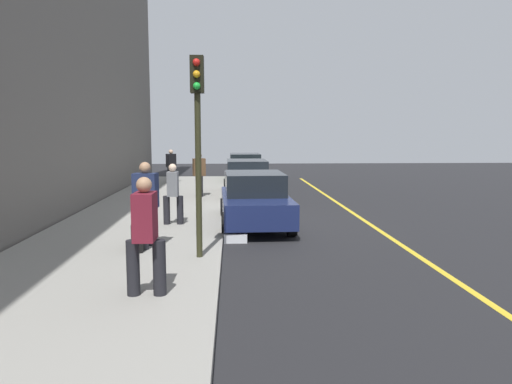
{
  "coord_description": "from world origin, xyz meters",
  "views": [
    {
      "loc": [
        14.06,
        -0.77,
        2.62
      ],
      "look_at": [
        1.82,
        -0.17,
        1.14
      ],
      "focal_mm": 34.37,
      "sensor_mm": 36.0,
      "label": 1
    }
  ],
  "objects_px": {
    "rolling_suitcase": "(138,237)",
    "traffic_light_pole": "(198,122)",
    "parked_car_silver": "(247,179)",
    "parked_car_navy": "(255,200)",
    "parked_car_green": "(245,168)",
    "pedestrian_brown_coat": "(199,173)",
    "pedestrian_navy_coat": "(146,202)",
    "pedestrian_burgundy_coat": "(145,233)",
    "pedestrian_grey_coat": "(173,192)",
    "pedestrian_black_coat": "(171,165)"
  },
  "relations": [
    {
      "from": "parked_car_green",
      "to": "rolling_suitcase",
      "type": "xyz_separation_m",
      "value": [
        16.22,
        -2.68,
        -0.31
      ]
    },
    {
      "from": "pedestrian_brown_coat",
      "to": "rolling_suitcase",
      "type": "height_order",
      "value": "pedestrian_brown_coat"
    },
    {
      "from": "parked_car_navy",
      "to": "pedestrian_burgundy_coat",
      "type": "bearing_deg",
      "value": -17.34
    },
    {
      "from": "parked_car_navy",
      "to": "pedestrian_black_coat",
      "type": "height_order",
      "value": "pedestrian_black_coat"
    },
    {
      "from": "parked_car_green",
      "to": "pedestrian_grey_coat",
      "type": "bearing_deg",
      "value": -9.98
    },
    {
      "from": "pedestrian_navy_coat",
      "to": "rolling_suitcase",
      "type": "height_order",
      "value": "pedestrian_navy_coat"
    },
    {
      "from": "parked_car_silver",
      "to": "traffic_light_pole",
      "type": "bearing_deg",
      "value": -7.02
    },
    {
      "from": "rolling_suitcase",
      "to": "pedestrian_navy_coat",
      "type": "bearing_deg",
      "value": 163.06
    },
    {
      "from": "pedestrian_brown_coat",
      "to": "pedestrian_navy_coat",
      "type": "xyz_separation_m",
      "value": [
        8.67,
        -0.57,
        0.08
      ]
    },
    {
      "from": "parked_car_green",
      "to": "parked_car_silver",
      "type": "bearing_deg",
      "value": -0.87
    },
    {
      "from": "parked_car_green",
      "to": "pedestrian_grey_coat",
      "type": "relative_size",
      "value": 2.76
    },
    {
      "from": "pedestrian_brown_coat",
      "to": "pedestrian_burgundy_coat",
      "type": "height_order",
      "value": "pedestrian_burgundy_coat"
    },
    {
      "from": "parked_car_silver",
      "to": "parked_car_navy",
      "type": "bearing_deg",
      "value": 0.18
    },
    {
      "from": "parked_car_green",
      "to": "pedestrian_burgundy_coat",
      "type": "xyz_separation_m",
      "value": [
        19.02,
        -2.03,
        0.36
      ]
    },
    {
      "from": "pedestrian_black_coat",
      "to": "traffic_light_pole",
      "type": "distance_m",
      "value": 15.33
    },
    {
      "from": "rolling_suitcase",
      "to": "parked_car_green",
      "type": "bearing_deg",
      "value": 170.61
    },
    {
      "from": "pedestrian_grey_coat",
      "to": "rolling_suitcase",
      "type": "xyz_separation_m",
      "value": [
        3.1,
        -0.37,
        -0.58
      ]
    },
    {
      "from": "pedestrian_brown_coat",
      "to": "traffic_light_pole",
      "type": "distance_m",
      "value": 9.75
    },
    {
      "from": "parked_car_silver",
      "to": "traffic_light_pole",
      "type": "height_order",
      "value": "traffic_light_pole"
    },
    {
      "from": "parked_car_silver",
      "to": "pedestrian_black_coat",
      "type": "xyz_separation_m",
      "value": [
        -4.7,
        -3.66,
        0.27
      ]
    },
    {
      "from": "pedestrian_navy_coat",
      "to": "parked_car_silver",
      "type": "bearing_deg",
      "value": 165.35
    },
    {
      "from": "pedestrian_brown_coat",
      "to": "pedestrian_black_coat",
      "type": "bearing_deg",
      "value": -162.17
    },
    {
      "from": "pedestrian_burgundy_coat",
      "to": "traffic_light_pole",
      "type": "bearing_deg",
      "value": 163.99
    },
    {
      "from": "rolling_suitcase",
      "to": "traffic_light_pole",
      "type": "bearing_deg",
      "value": 68.64
    },
    {
      "from": "pedestrian_grey_coat",
      "to": "rolling_suitcase",
      "type": "bearing_deg",
      "value": -6.87
    },
    {
      "from": "parked_car_silver",
      "to": "pedestrian_navy_coat",
      "type": "distance_m",
      "value": 9.77
    },
    {
      "from": "parked_car_navy",
      "to": "pedestrian_navy_coat",
      "type": "relative_size",
      "value": 2.3
    },
    {
      "from": "pedestrian_grey_coat",
      "to": "traffic_light_pole",
      "type": "bearing_deg",
      "value": 14.57
    },
    {
      "from": "parked_car_silver",
      "to": "rolling_suitcase",
      "type": "relative_size",
      "value": 4.93
    },
    {
      "from": "pedestrian_burgundy_coat",
      "to": "pedestrian_navy_coat",
      "type": "bearing_deg",
      "value": -170.38
    },
    {
      "from": "pedestrian_brown_coat",
      "to": "parked_car_green",
      "type": "bearing_deg",
      "value": 164.46
    },
    {
      "from": "pedestrian_burgundy_coat",
      "to": "parked_car_navy",
      "type": "bearing_deg",
      "value": 162.66
    },
    {
      "from": "parked_car_navy",
      "to": "parked_car_green",
      "type": "bearing_deg",
      "value": 179.65
    },
    {
      "from": "pedestrian_brown_coat",
      "to": "parked_car_navy",
      "type": "bearing_deg",
      "value": 18.85
    },
    {
      "from": "pedestrian_black_coat",
      "to": "pedestrian_brown_coat",
      "type": "relative_size",
      "value": 0.97
    },
    {
      "from": "parked_car_navy",
      "to": "rolling_suitcase",
      "type": "height_order",
      "value": "parked_car_navy"
    },
    {
      "from": "parked_car_silver",
      "to": "pedestrian_brown_coat",
      "type": "height_order",
      "value": "pedestrian_brown_coat"
    },
    {
      "from": "pedestrian_burgundy_coat",
      "to": "pedestrian_navy_coat",
      "type": "relative_size",
      "value": 0.98
    },
    {
      "from": "parked_car_silver",
      "to": "parked_car_green",
      "type": "bearing_deg",
      "value": 179.13
    },
    {
      "from": "parked_car_navy",
      "to": "pedestrian_black_coat",
      "type": "xyz_separation_m",
      "value": [
        -11.08,
        -3.67,
        0.27
      ]
    },
    {
      "from": "parked_car_navy",
      "to": "pedestrian_black_coat",
      "type": "bearing_deg",
      "value": -161.65
    },
    {
      "from": "parked_car_green",
      "to": "parked_car_silver",
      "type": "relative_size",
      "value": 0.97
    },
    {
      "from": "pedestrian_brown_coat",
      "to": "traffic_light_pole",
      "type": "xyz_separation_m",
      "value": [
        9.57,
        0.62,
        1.78
      ]
    },
    {
      "from": "parked_car_silver",
      "to": "pedestrian_navy_coat",
      "type": "xyz_separation_m",
      "value": [
        9.44,
        -2.47,
        0.38
      ]
    },
    {
      "from": "parked_car_green",
      "to": "pedestrian_grey_coat",
      "type": "xyz_separation_m",
      "value": [
        13.13,
        -2.31,
        0.27
      ]
    },
    {
      "from": "parked_car_green",
      "to": "traffic_light_pole",
      "type": "height_order",
      "value": "traffic_light_pole"
    },
    {
      "from": "pedestrian_brown_coat",
      "to": "pedestrian_navy_coat",
      "type": "height_order",
      "value": "pedestrian_navy_coat"
    },
    {
      "from": "pedestrian_grey_coat",
      "to": "pedestrian_navy_coat",
      "type": "xyz_separation_m",
      "value": [
        2.72,
        -0.26,
        0.11
      ]
    },
    {
      "from": "parked_car_green",
      "to": "pedestrian_burgundy_coat",
      "type": "height_order",
      "value": "pedestrian_burgundy_coat"
    },
    {
      "from": "parked_car_silver",
      "to": "parked_car_navy",
      "type": "relative_size",
      "value": 1.1
    }
  ]
}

